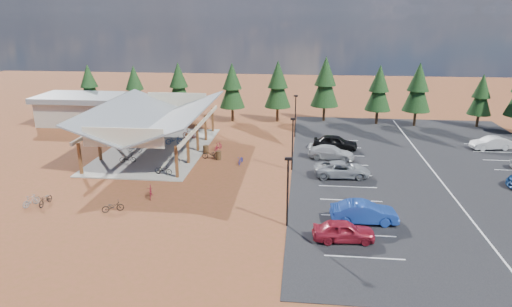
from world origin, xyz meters
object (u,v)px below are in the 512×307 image
bike_9 (31,201)px  bike_15 (218,146)px  bike_8 (45,200)px  car_2 (342,169)px  bike_0 (128,158)px  car_0 (344,231)px  bike_7 (190,134)px  lamp_post_2 (295,113)px  bike_11 (150,192)px  lamp_post_1 (293,140)px  car_9 (491,143)px  bike_6 (174,140)px  bike_16 (211,154)px  car_4 (335,142)px  bike_14 (241,160)px  trash_bin_1 (206,150)px  outbuilding (81,109)px  trash_bin_0 (218,155)px  bike_pavilion (155,116)px  bike_12 (113,206)px  car_1 (364,212)px  bike_3 (145,133)px  bike_2 (147,139)px  bike_5 (174,158)px  bike_4 (163,170)px  lamp_post_0 (288,187)px  bike_1 (134,147)px

bike_9 → bike_15: bearing=-105.1°
bike_8 → car_2: car_2 is taller
bike_0 → car_0: bearing=-136.5°
bike_7 → car_2: (17.14, -11.28, 0.11)m
bike_0 → lamp_post_2: bearing=-66.3°
lamp_post_2 → bike_11: (-11.37, -20.04, -2.46)m
lamp_post_1 → car_9: (21.63, 9.00, -2.22)m
bike_11 → car_9: 37.14m
bike_6 → bike_16: (5.20, -4.54, -0.12)m
bike_11 → bike_15: bearing=60.5°
bike_16 → car_4: size_ratio=0.38×
bike_11 → bike_14: bike_11 is taller
trash_bin_1 → bike_14: (4.19, -2.98, -0.05)m
outbuilding → trash_bin_0: size_ratio=12.22×
lamp_post_2 → bike_11: lamp_post_2 is taller
bike_pavilion → bike_6: bearing=58.2°
bike_9 → outbuilding: bearing=-50.7°
bike_12 → bike_8: bearing=56.3°
bike_9 → bike_14: (15.03, 11.96, -0.06)m
trash_bin_1 → bike_16: (0.87, -1.65, 0.02)m
lamp_post_2 → bike_8: bearing=-130.6°
bike_15 → car_1: (13.77, -16.63, 0.36)m
bike_0 → bike_14: size_ratio=1.06×
bike_8 → bike_pavilion: bearing=76.8°
bike_3 → car_9: size_ratio=0.38×
outbuilding → car_1: bearing=-38.0°
lamp_post_2 → car_1: 23.73m
car_2 → car_4: car_4 is taller
bike_2 → bike_16: (8.33, -4.56, -0.11)m
outbuilding → car_1: 43.83m
bike_6 → car_2: size_ratio=0.37×
bike_5 → bike_9: bike_5 is taller
bike_5 → trash_bin_0: bearing=-52.6°
lamp_post_1 → bike_12: 17.50m
outbuilding → bike_4: bearing=-47.7°
bike_12 → bike_6: bearing=-26.0°
bike_3 → bike_5: bearing=-155.6°
lamp_post_0 → bike_16: bearing=120.2°
trash_bin_0 → bike_1: bike_1 is taller
bike_6 → car_1: car_1 is taller
bike_0 → car_9: 39.12m
car_4 → bike_8: bearing=131.8°
car_2 → bike_8: bearing=106.0°
bike_2 → bike_0: bearing=-169.8°
bike_1 → bike_15: (8.82, 2.01, -0.19)m
bike_0 → car_2: bearing=-106.5°
lamp_post_0 → bike_2: 25.61m
bike_pavilion → car_9: bearing=6.2°
bike_4 → bike_11: bearing=-164.1°
trash_bin_1 → car_9: 31.34m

